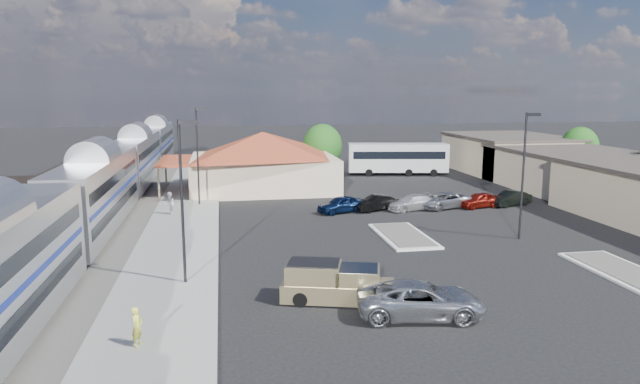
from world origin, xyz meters
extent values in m
plane|color=black|center=(0.00, 0.00, 0.00)|extent=(280.00, 280.00, 0.00)
cube|color=#4C4944|center=(-21.00, 8.00, 0.06)|extent=(16.00, 100.00, 0.12)
cube|color=gray|center=(-12.00, 6.00, 0.09)|extent=(5.50, 92.00, 0.18)
cube|color=silver|center=(-18.00, 6.90, 3.05)|extent=(3.00, 20.00, 5.00)
cube|color=black|center=(-18.00, 6.90, 0.30)|extent=(2.20, 16.00, 0.60)
cube|color=silver|center=(-18.00, 27.90, 3.05)|extent=(3.00, 20.00, 5.00)
cube|color=black|center=(-18.00, 27.90, 0.30)|extent=(2.20, 16.00, 0.60)
cube|color=silver|center=(-18.00, 48.90, 3.05)|extent=(3.00, 20.00, 5.00)
cube|color=black|center=(-18.00, 48.90, 0.30)|extent=(2.20, 16.00, 0.60)
cylinder|color=black|center=(-24.00, 19.29, 2.10)|extent=(2.80, 14.00, 2.80)
cube|color=black|center=(-24.00, 19.29, 0.30)|extent=(2.20, 12.00, 0.60)
cube|color=beige|center=(-4.50, 24.00, 1.80)|extent=(15.00, 12.00, 3.60)
pyramid|color=maroon|center=(-4.50, 24.00, 4.90)|extent=(15.30, 12.24, 2.60)
cube|color=maroon|center=(-13.60, 24.00, 3.30)|extent=(3.20, 9.60, 0.25)
cube|color=#C6B28C|center=(28.00, 18.00, 2.00)|extent=(12.00, 18.00, 4.00)
cube|color=#3F3833|center=(28.00, 18.00, 4.15)|extent=(12.40, 18.40, 0.30)
cube|color=#C6B28C|center=(28.00, 32.00, 2.25)|extent=(12.00, 16.00, 4.50)
cube|color=#3F3833|center=(28.00, 32.00, 4.65)|extent=(12.40, 16.40, 0.30)
cube|color=silver|center=(4.00, 2.00, 0.07)|extent=(3.30, 7.50, 0.15)
cube|color=#4C4944|center=(4.00, 2.00, 0.16)|extent=(2.70, 6.90, 0.10)
cube|color=silver|center=(14.00, -8.00, 0.07)|extent=(3.30, 7.50, 0.15)
cube|color=#4C4944|center=(14.00, -8.00, 0.16)|extent=(2.70, 6.90, 0.10)
cylinder|color=black|center=(-11.00, -6.00, 4.50)|extent=(0.16, 0.16, 9.00)
cube|color=black|center=(-10.50, -6.00, 8.85)|extent=(1.00, 0.25, 0.22)
cylinder|color=black|center=(-11.00, 16.00, 4.50)|extent=(0.16, 0.16, 9.00)
cube|color=black|center=(-10.50, 16.00, 8.85)|extent=(1.00, 0.25, 0.22)
cylinder|color=black|center=(12.00, 0.00, 4.50)|extent=(0.16, 0.16, 9.00)
cube|color=black|center=(12.50, 0.00, 8.85)|extent=(1.00, 0.25, 0.22)
cylinder|color=#382314|center=(34.00, 26.00, 1.28)|extent=(0.30, 0.30, 2.55)
ellipsoid|color=#1B4814|center=(34.00, 26.00, 3.77)|extent=(4.41, 4.41, 4.87)
cylinder|color=#382314|center=(3.00, 30.00, 1.36)|extent=(0.30, 0.30, 2.73)
ellipsoid|color=#1B4814|center=(3.00, 30.00, 4.03)|extent=(4.71, 4.71, 5.21)
cube|color=#94865B|center=(-3.27, -9.81, 0.56)|extent=(5.95, 3.50, 0.92)
cube|color=#94865B|center=(-3.27, -9.81, 1.27)|extent=(2.58, 2.45, 0.97)
cube|color=#94865B|center=(-3.27, -9.81, 1.38)|extent=(3.12, 2.60, 1.12)
cylinder|color=black|center=(-1.80, -11.18, 0.37)|extent=(0.78, 0.48, 0.73)
cylinder|color=black|center=(-1.29, -9.42, 0.37)|extent=(0.78, 0.48, 0.73)
cylinder|color=black|center=(-5.24, -10.20, 0.37)|extent=(0.78, 0.48, 0.73)
cylinder|color=black|center=(-4.74, -8.43, 0.37)|extent=(0.78, 0.48, 0.73)
imported|color=#A0A3A8|center=(0.15, -12.42, 0.83)|extent=(6.35, 3.68, 1.66)
cube|color=silver|center=(12.94, 31.80, 2.21)|extent=(12.63, 4.74, 3.50)
cube|color=black|center=(12.94, 31.80, 2.63)|extent=(11.67, 4.62, 0.93)
cylinder|color=black|center=(17.00, 29.88, 0.46)|extent=(0.97, 0.46, 0.93)
cylinder|color=black|center=(17.41, 32.25, 0.46)|extent=(0.97, 0.46, 0.93)
cylinder|color=black|center=(9.08, 31.24, 0.46)|extent=(0.97, 0.46, 0.93)
cylinder|color=black|center=(9.49, 33.62, 0.46)|extent=(0.97, 0.46, 0.93)
imported|color=#DDDD45|center=(-12.45, -13.74, 1.00)|extent=(0.58, 0.70, 1.64)
imported|color=white|center=(-13.30, 11.96, 1.12)|extent=(0.78, 0.96, 1.89)
imported|color=#0C1A3D|center=(1.27, 10.94, 0.74)|extent=(4.68, 3.19, 1.48)
imported|color=black|center=(4.47, 11.24, 0.69)|extent=(4.40, 2.85, 1.37)
imported|color=silver|center=(7.67, 10.94, 0.67)|extent=(4.96, 3.15, 1.34)
imported|color=gray|center=(10.87, 11.24, 0.72)|extent=(5.66, 3.85, 1.44)
imported|color=maroon|center=(14.07, 10.94, 0.69)|extent=(4.36, 2.63, 1.39)
imported|color=black|center=(17.27, 11.24, 0.69)|extent=(4.43, 2.74, 1.38)
camera|label=1|loc=(-8.83, -36.59, 10.47)|focal=32.00mm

